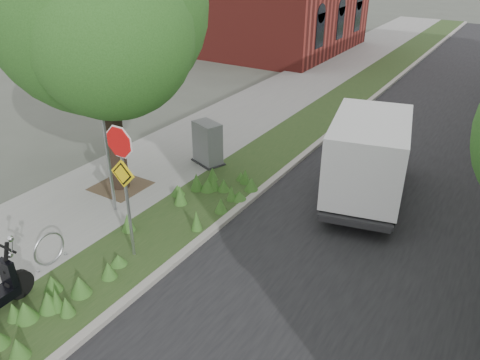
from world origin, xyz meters
name	(u,v)px	position (x,y,z in m)	size (l,w,h in m)	color
ground	(165,296)	(0.00, 0.00, 0.00)	(120.00, 120.00, 0.00)	#4C5147
sidewalk_near	(244,115)	(-4.25, 10.00, 0.06)	(3.50, 60.00, 0.12)	gray
verge	(306,128)	(-1.50, 10.00, 0.06)	(2.00, 60.00, 0.12)	#24421C
kerb_near	(331,133)	(-0.50, 10.00, 0.07)	(0.20, 60.00, 0.13)	#9E9991
road	(429,155)	(3.00, 10.00, 0.01)	(7.00, 60.00, 0.01)	black
street_tree_main	(98,15)	(-4.08, 2.86, 4.80)	(6.21, 5.54, 7.66)	black
bare_post	(105,139)	(-3.20, 1.80, 2.12)	(0.08, 0.08, 4.00)	#A5A8AD
bike_hoop	(49,249)	(-2.70, -0.60, 0.50)	(0.06, 0.78, 0.77)	#A5A8AD
sign_assembly	(122,167)	(-1.40, 0.58, 2.33)	(0.94, 0.08, 3.22)	#A5A8AD
box_truck	(369,153)	(2.06, 6.09, 1.36)	(2.73, 4.86, 2.08)	#262628
utility_cabinet	(208,144)	(-2.80, 5.44, 0.76)	(1.17, 0.97, 1.34)	#262628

